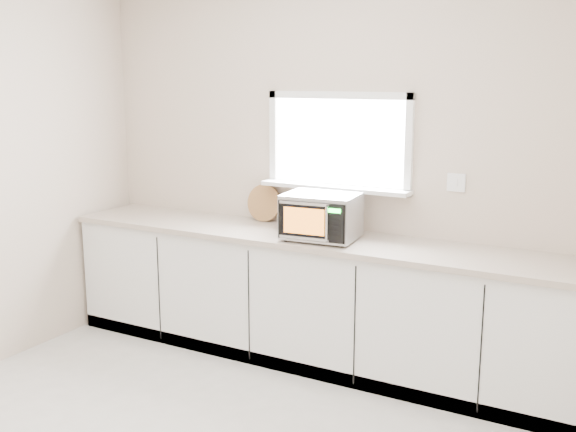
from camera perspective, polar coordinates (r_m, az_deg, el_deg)
The scene contains 7 objects.
back_wall at distance 4.85m, azimuth 4.35°, elevation 4.11°, with size 4.00×0.17×2.70m.
cabinets at distance 4.80m, azimuth 2.68°, elevation -7.30°, with size 3.92×0.60×0.88m, color silver.
countertop at distance 4.66m, azimuth 2.68°, elevation -1.98°, with size 3.92×0.64×0.04m, color #B6A596.
microwave at distance 4.54m, azimuth 2.83°, elevation 0.01°, with size 0.52×0.42×0.31m.
knife_block at distance 4.79m, azimuth 0.09°, elevation 0.08°, with size 0.12×0.20×0.27m.
cutting_board at distance 5.12m, azimuth -2.05°, elevation 1.12°, with size 0.28×0.28×0.02m, color olive.
coffee_grinder at distance 4.70m, azimuth 5.36°, elevation -0.28°, with size 0.15×0.15×0.22m.
Camera 1 is at (2.00, -2.37, 2.00)m, focal length 42.00 mm.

